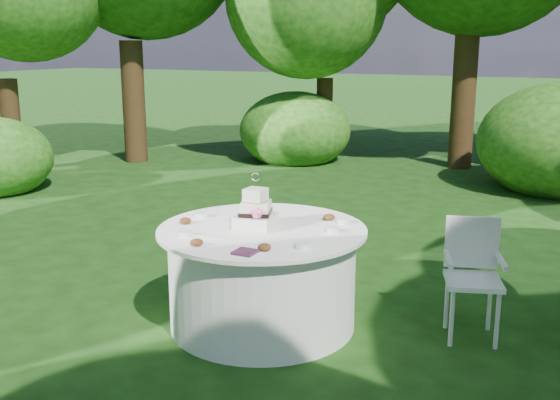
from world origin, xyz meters
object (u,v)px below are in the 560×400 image
object	(u,v)px
napkins	(245,252)
cake	(256,213)
table	(262,276)
chair	(473,268)

from	to	relation	value
napkins	cake	xyz separation A→B (m)	(-0.24, 0.57, 0.10)
table	cake	bearing A→B (deg)	-172.17
napkins	table	world-z (taller)	napkins
table	napkins	bearing A→B (deg)	-71.86
table	cake	distance (m)	0.50
cake	chair	bearing A→B (deg)	20.33
napkins	cake	distance (m)	0.63
table	chair	world-z (taller)	chair
table	cake	world-z (taller)	cake
napkins	table	size ratio (longest dim) A/B	0.09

